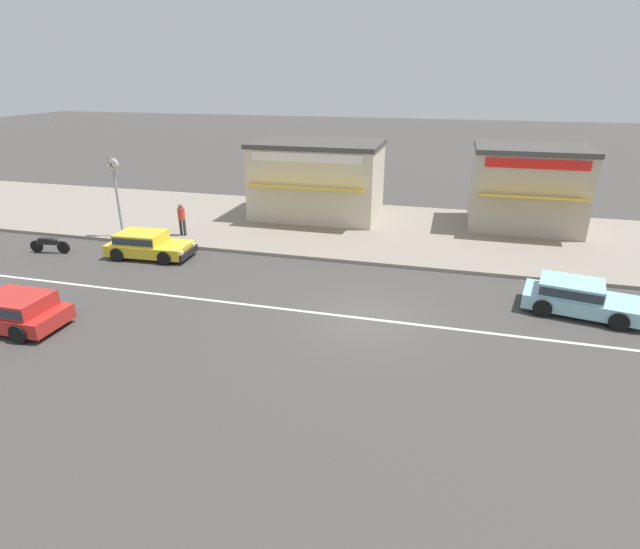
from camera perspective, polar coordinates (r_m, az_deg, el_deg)
ground_plane at (r=16.61m, az=5.36°, el=-5.06°), size 160.00×160.00×0.00m
lane_centre_stripe at (r=16.61m, az=5.36°, el=-5.05°), size 50.40×0.14×0.01m
kerb_strip at (r=25.74m, az=9.14°, el=4.89°), size 68.00×10.00×0.15m
hatchback_pale_blue_1 at (r=18.82m, az=27.34°, el=-2.24°), size 3.95×2.34×1.10m
hatchback_yellow_3 at (r=23.17m, az=-19.17°, el=3.32°), size 3.73×1.94×1.10m
hatchback_red_4 at (r=18.56m, az=-31.80°, el=-3.47°), size 3.69×1.81×1.10m
motorcycle_1 at (r=25.49m, az=-28.50°, el=3.09°), size 1.85×0.56×0.80m
street_clock at (r=25.66m, az=-22.40°, el=9.91°), size 0.59×0.22×3.74m
pedestrian_near_clock at (r=25.21m, az=-15.54°, el=6.35°), size 0.34×0.34×1.59m
shopfront_corner_warung at (r=27.63m, az=-0.32°, el=10.83°), size 6.83×5.10×4.03m
shopfront_mid_block at (r=27.61m, az=22.57°, el=9.21°), size 5.45×4.94×4.08m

